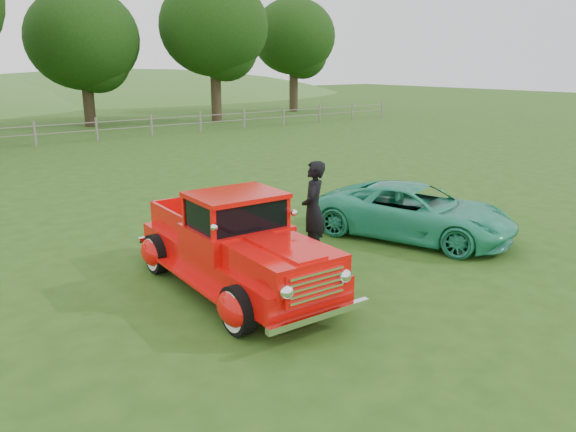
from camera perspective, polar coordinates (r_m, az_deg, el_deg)
ground at (r=10.41m, az=6.09°, el=-6.85°), size 140.00×140.00×0.00m
fence_line at (r=29.91m, az=-24.34°, el=7.65°), size 48.00×0.12×1.20m
tree_near_east at (r=37.83m, az=-20.11°, el=16.49°), size 6.80×6.80×8.33m
tree_mid_east at (r=39.31m, az=-7.54°, el=18.53°), size 7.20×7.20×9.44m
tree_far_east at (r=46.82m, az=0.59°, el=17.75°), size 6.60×6.60×8.86m
red_pickup at (r=9.89m, az=-5.39°, el=-3.11°), size 2.37×5.05×1.78m
teal_sedan at (r=13.14m, az=12.77°, el=0.43°), size 3.48×4.90×1.24m
man at (r=11.51m, az=2.58°, el=0.68°), size 0.86×0.85×2.01m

